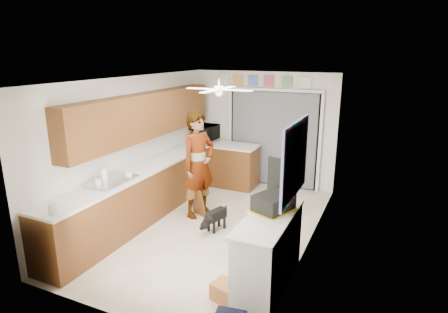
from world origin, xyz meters
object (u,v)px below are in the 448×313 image
(suitcase, at_px, (273,202))
(cardboard_box, at_px, (226,292))
(microwave, at_px, (207,132))
(dog, at_px, (217,219))
(paper_towel_roll, at_px, (104,175))
(cup, at_px, (129,175))
(man, at_px, (199,165))

(suitcase, distance_m, cardboard_box, 1.25)
(microwave, distance_m, dog, 2.86)
(microwave, relative_size, paper_towel_roll, 2.75)
(cup, bearing_deg, paper_towel_roll, -123.70)
(dog, bearing_deg, suitcase, -17.52)
(paper_towel_roll, height_order, cardboard_box, paper_towel_roll)
(cardboard_box, bearing_deg, suitcase, 67.10)
(cardboard_box, xyz_separation_m, dog, (-0.91, 1.62, 0.09))
(suitcase, bearing_deg, cardboard_box, -91.71)
(microwave, height_order, cardboard_box, microwave)
(microwave, bearing_deg, suitcase, -139.46)
(man, bearing_deg, dog, -106.98)
(cup, relative_size, dog, 0.21)
(cardboard_box, bearing_deg, man, 125.60)
(cardboard_box, height_order, dog, dog)
(man, bearing_deg, cardboard_box, -124.06)
(microwave, bearing_deg, cardboard_box, -148.57)
(cup, xyz_separation_m, dog, (1.27, 0.62, -0.78))
(paper_towel_roll, bearing_deg, dog, 32.27)
(cardboard_box, xyz_separation_m, man, (-1.46, 2.04, 0.85))
(microwave, height_order, cup, microwave)
(paper_towel_roll, xyz_separation_m, dog, (1.49, 0.94, -0.85))
(cup, relative_size, paper_towel_roll, 0.48)
(microwave, relative_size, suitcase, 1.26)
(microwave, height_order, suitcase, microwave)
(man, bearing_deg, suitcase, -105.47)
(man, distance_m, dog, 1.03)
(dog, bearing_deg, cardboard_box, -43.08)
(cup, distance_m, cardboard_box, 2.56)
(paper_towel_roll, relative_size, man, 0.12)
(cardboard_box, height_order, man, man)
(paper_towel_roll, height_order, dog, paper_towel_roll)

